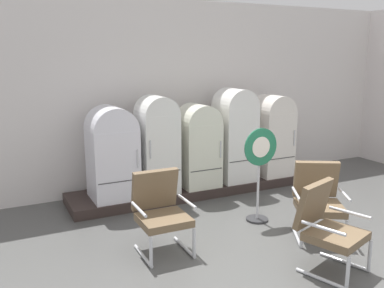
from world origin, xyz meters
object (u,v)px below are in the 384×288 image
at_px(refrigerator_3, 235,132).
at_px(armchair_center, 327,224).
at_px(armchair_right, 318,198).
at_px(refrigerator_2, 198,143).
at_px(armchair_left, 160,209).
at_px(refrigerator_1, 157,142).
at_px(sign_stand, 259,173).
at_px(refrigerator_0, 112,151).
at_px(refrigerator_4, 273,133).

bearing_deg(refrigerator_3, armchair_center, -102.10).
relative_size(armchair_right, armchair_center, 1.00).
xyz_separation_m(refrigerator_2, armchair_center, (0.10, -2.92, -0.37)).
height_order(refrigerator_3, armchair_right, refrigerator_3).
relative_size(refrigerator_2, armchair_left, 1.42).
relative_size(refrigerator_1, sign_stand, 1.15).
distance_m(refrigerator_0, refrigerator_3, 2.20).
height_order(refrigerator_3, refrigerator_4, refrigerator_3).
height_order(refrigerator_4, armchair_right, refrigerator_4).
distance_m(refrigerator_3, sign_stand, 1.57).
height_order(armchair_left, armchair_center, same).
bearing_deg(armchair_center, armchair_right, 53.40).
bearing_deg(armchair_right, refrigerator_2, 105.99).
bearing_deg(refrigerator_2, armchair_left, -129.39).
height_order(armchair_right, armchair_center, same).
bearing_deg(sign_stand, refrigerator_0, 138.99).
bearing_deg(sign_stand, refrigerator_1, 124.22).
bearing_deg(refrigerator_1, refrigerator_3, 0.60).
bearing_deg(refrigerator_1, refrigerator_2, 0.29).
bearing_deg(refrigerator_4, armchair_right, -112.46).
height_order(refrigerator_1, armchair_center, refrigerator_1).
height_order(armchair_right, sign_stand, sign_stand).
bearing_deg(armchair_left, refrigerator_1, 69.35).
bearing_deg(armchair_left, refrigerator_3, 38.73).
distance_m(armchair_left, armchair_right, 2.07).
bearing_deg(armchair_left, armchair_right, -14.90).
bearing_deg(refrigerator_0, sign_stand, -41.01).
height_order(refrigerator_3, armchair_left, refrigerator_3).
distance_m(armchair_center, sign_stand, 1.50).
xyz_separation_m(refrigerator_4, armchair_left, (-2.92, -1.67, -0.42)).
xyz_separation_m(refrigerator_0, armchair_left, (0.10, -1.71, -0.38)).
bearing_deg(refrigerator_1, armchair_center, -73.95).
bearing_deg(refrigerator_0, armchair_center, -62.15).
bearing_deg(armchair_left, sign_stand, 8.16).
bearing_deg(sign_stand, armchair_right, -62.44).
xyz_separation_m(refrigerator_1, refrigerator_3, (1.47, 0.02, 0.03)).
xyz_separation_m(refrigerator_3, armchair_center, (-0.63, -2.94, -0.50)).
distance_m(refrigerator_3, armchair_right, 2.27).
height_order(refrigerator_0, armchair_right, refrigerator_0).
xyz_separation_m(refrigerator_0, sign_stand, (1.70, -1.48, -0.20)).
relative_size(refrigerator_1, armchair_center, 1.60).
bearing_deg(refrigerator_3, refrigerator_4, -0.64).
xyz_separation_m(armchair_right, armchair_center, (-0.54, -0.72, 0.00)).
bearing_deg(refrigerator_3, refrigerator_0, 179.24).
distance_m(refrigerator_0, armchair_left, 1.76).
bearing_deg(refrigerator_1, armchair_right, -57.99).
distance_m(refrigerator_1, armchair_right, 2.64).
bearing_deg(refrigerator_2, refrigerator_3, 0.92).
relative_size(refrigerator_1, refrigerator_2, 1.12).
relative_size(armchair_right, sign_stand, 0.72).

